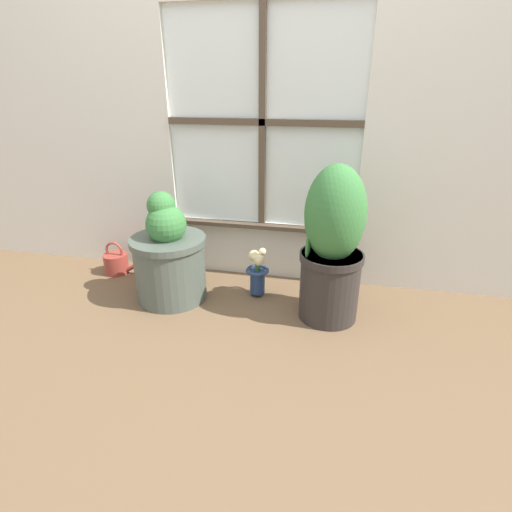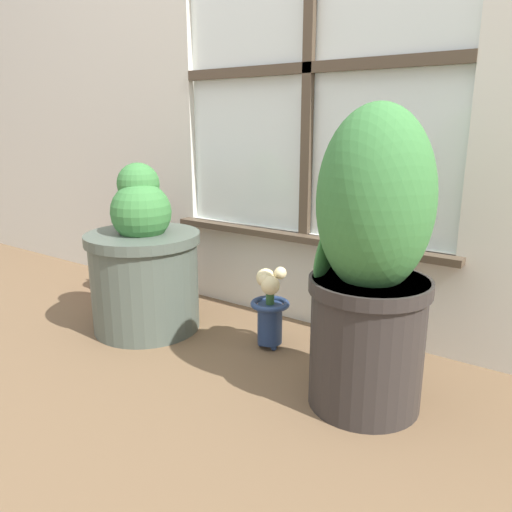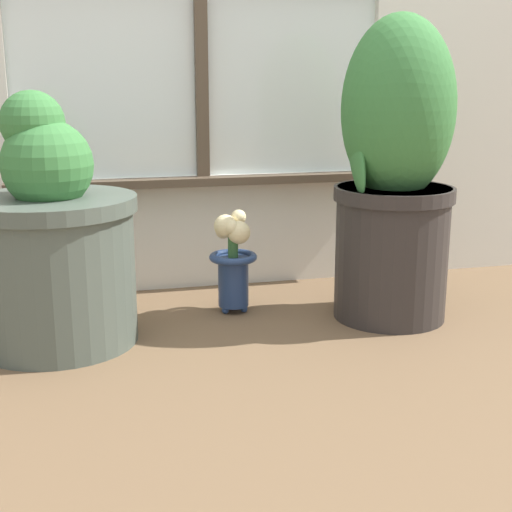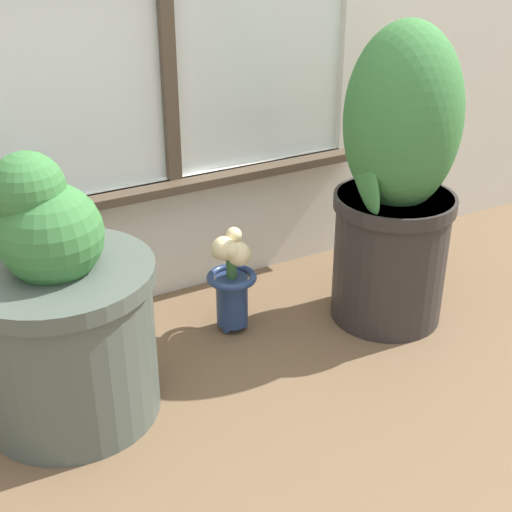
% 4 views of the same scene
% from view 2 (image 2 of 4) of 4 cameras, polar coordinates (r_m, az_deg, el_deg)
% --- Properties ---
extents(ground_plane, '(10.00, 10.00, 0.00)m').
position_cam_2_polar(ground_plane, '(1.52, -6.09, -14.02)').
color(ground_plane, brown).
extents(potted_plant_left, '(0.40, 0.40, 0.60)m').
position_cam_2_polar(potted_plant_left, '(1.83, -12.67, -0.87)').
color(potted_plant_left, '#4C564C').
rests_on(potted_plant_left, ground_plane).
extents(potted_plant_right, '(0.31, 0.31, 0.78)m').
position_cam_2_polar(potted_plant_right, '(1.29, 12.97, -1.22)').
color(potted_plant_right, '#2D2826').
rests_on(potted_plant_right, ground_plane).
extents(flower_vase, '(0.13, 0.13, 0.28)m').
position_cam_2_polar(flower_vase, '(1.65, 1.57, -5.53)').
color(flower_vase, navy).
rests_on(flower_vase, ground_plane).
extents(watering_can, '(0.26, 0.15, 0.21)m').
position_cam_2_polar(watering_can, '(2.36, -16.12, -1.98)').
color(watering_can, '#99382D').
rests_on(watering_can, ground_plane).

